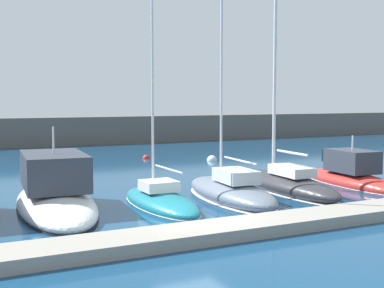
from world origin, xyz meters
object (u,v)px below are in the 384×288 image
object	(u,v)px
motorboat_white_third	(55,195)
motorboat_red_seventh	(350,177)
sailboat_teal_fourth	(160,201)
mooring_buoy_white	(212,160)
sailboat_slate_fifth	(231,191)
mooring_buoy_red	(146,158)
sailboat_charcoal_sixth	(285,181)
mooring_buoy_yellow	(69,160)

from	to	relation	value
motorboat_white_third	motorboat_red_seventh	size ratio (longest dim) A/B	1.19
motorboat_white_third	sailboat_teal_fourth	world-z (taller)	sailboat_teal_fourth
motorboat_white_third	mooring_buoy_white	xyz separation A→B (m)	(13.70, 11.78, -0.59)
motorboat_red_seventh	mooring_buoy_white	bearing A→B (deg)	10.60
sailboat_slate_fifth	mooring_buoy_white	world-z (taller)	sailboat_slate_fifth
mooring_buoy_red	sailboat_charcoal_sixth	bearing A→B (deg)	-86.85
mooring_buoy_yellow	mooring_buoy_white	bearing A→B (deg)	-26.30
mooring_buoy_yellow	mooring_buoy_red	bearing A→B (deg)	-13.38
sailboat_teal_fourth	mooring_buoy_yellow	size ratio (longest dim) A/B	22.45
sailboat_slate_fifth	mooring_buoy_white	distance (m)	14.73
sailboat_teal_fourth	motorboat_red_seventh	size ratio (longest dim) A/B	1.66
mooring_buoy_white	mooring_buoy_red	bearing A→B (deg)	139.28
mooring_buoy_red	mooring_buoy_white	xyz separation A→B (m)	(3.81, -3.28, 0.00)
motorboat_white_third	sailboat_slate_fifth	size ratio (longest dim) A/B	0.62
sailboat_slate_fifth	sailboat_charcoal_sixth	bearing A→B (deg)	-74.27
mooring_buoy_red	mooring_buoy_white	bearing A→B (deg)	-40.72
mooring_buoy_red	mooring_buoy_yellow	distance (m)	5.60
sailboat_charcoal_sixth	motorboat_red_seventh	xyz separation A→B (m)	(4.16, 0.00, -0.09)
motorboat_red_seventh	mooring_buoy_yellow	bearing A→B (deg)	36.46
sailboat_charcoal_sixth	mooring_buoy_red	distance (m)	15.92
mooring_buoy_red	mooring_buoy_yellow	bearing A→B (deg)	166.62
sailboat_charcoal_sixth	mooring_buoy_yellow	distance (m)	18.32
sailboat_teal_fourth	mooring_buoy_yellow	distance (m)	17.70
sailboat_teal_fourth	motorboat_white_third	bearing A→B (deg)	72.43
motorboat_white_third	sailboat_charcoal_sixth	xyz separation A→B (m)	(10.76, -0.82, -0.09)
motorboat_white_third	mooring_buoy_yellow	world-z (taller)	motorboat_white_third
mooring_buoy_yellow	sailboat_teal_fourth	bearing A→B (deg)	-91.28
motorboat_white_third	sailboat_charcoal_sixth	distance (m)	10.79
sailboat_slate_fifth	mooring_buoy_yellow	xyz separation A→B (m)	(-2.89, 17.86, -0.40)
mooring_buoy_white	mooring_buoy_yellow	xyz separation A→B (m)	(-9.26, 4.58, 0.00)
sailboat_teal_fourth	sailboat_charcoal_sixth	xyz separation A→B (m)	(6.72, 0.51, 0.29)
sailboat_slate_fifth	sailboat_teal_fourth	bearing A→B (deg)	91.75
sailboat_teal_fourth	mooring_buoy_red	world-z (taller)	sailboat_teal_fourth
sailboat_charcoal_sixth	mooring_buoy_yellow	world-z (taller)	sailboat_charcoal_sixth
motorboat_white_third	mooring_buoy_red	bearing A→B (deg)	-28.35
motorboat_white_third	sailboat_teal_fourth	size ratio (longest dim) A/B	0.72
motorboat_red_seventh	mooring_buoy_red	xyz separation A→B (m)	(-5.04, 15.89, -0.42)
sailboat_teal_fourth	sailboat_charcoal_sixth	distance (m)	6.74
motorboat_white_third	sailboat_slate_fifth	world-z (taller)	sailboat_slate_fifth
sailboat_charcoal_sixth	mooring_buoy_red	size ratio (longest dim) A/B	32.07
mooring_buoy_white	mooring_buoy_yellow	size ratio (longest dim) A/B	1.29
mooring_buoy_red	mooring_buoy_yellow	world-z (taller)	mooring_buoy_yellow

